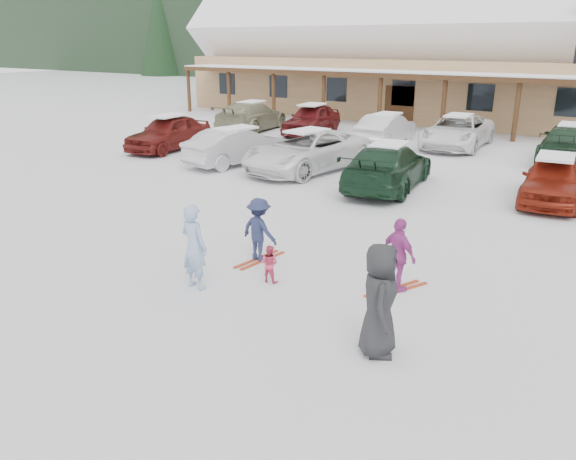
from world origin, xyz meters
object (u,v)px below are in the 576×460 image
Objects in this scene: adult_skier at (194,247)px; parked_car_8 at (312,119)px; bystander_dark at (379,300)px; lamp_post at (575,61)px; parked_car_7 at (251,116)px; day_lodge at (405,52)px; child_navy at (259,230)px; child_magenta at (399,255)px; parked_car_9 at (386,129)px; toddler_red at (269,264)px; parked_car_10 at (457,131)px; parked_car_0 at (169,133)px; parked_car_4 at (553,179)px; parked_car_2 at (307,151)px; parked_car_3 at (388,166)px; parked_car_11 at (570,144)px; parked_car_1 at (236,146)px.

parked_car_8 is (-8.44, 17.68, -0.09)m from adult_skier.
lamp_post is at bearing -24.60° from bystander_dark.
day_lodge is at bearing -117.22° from parked_car_7.
parked_car_7 is at bearing -45.48° from child_navy.
adult_skier is 0.38× the size of parked_car_8.
child_navy is (0.16, 1.87, -0.14)m from adult_skier.
child_magenta is 0.35× the size of parked_car_9.
parked_car_9 is at bearing -79.53° from toddler_red.
child_magenta is at bearing -79.36° from parked_car_10.
child_navy is at bearing -72.68° from day_lodge.
parked_car_0 is 6.62m from parked_car_7.
parked_car_10 is at bearing -82.62° from adult_skier.
child_navy is 15.99m from parked_car_9.
parked_car_8 is (-12.98, 6.99, 0.06)m from parked_car_4.
adult_skier is at bearing 55.38° from child_magenta.
parked_car_4 is 0.92× the size of parked_car_8.
bystander_dark is at bearing 150.37° from toddler_red.
lamp_post reaches higher than parked_car_10.
parked_car_3 is at bearing -3.49° from parked_car_2.
lamp_post is 15.49m from parked_car_2.
child_navy is 3.19m from child_magenta.
bystander_dark is 19.00m from parked_car_10.
parked_car_0 is (-13.99, -13.58, -2.98)m from lamp_post.
parked_car_0 is at bearing -99.79° from day_lodge.
adult_skier reaches higher than parked_car_7.
lamp_post is 14.99m from parked_car_3.
adult_skier is 0.38× the size of parked_car_0.
parked_car_0 is at bearing -146.97° from parked_car_10.
parked_car_0 is 1.06× the size of parked_car_9.
parked_car_8 is 0.85× the size of parked_car_10.
lamp_post is 4.51× the size of child_magenta.
child_magenta is at bearing -10.93° from bystander_dark.
day_lodge is 4.37× the size of lamp_post.
parked_car_4 is at bearing -54.56° from day_lodge.
parked_car_0 is at bearing 20.96° from parked_car_11.
lamp_post reaches higher than parked_car_4.
lamp_post is at bearing -101.04° from toddler_red.
day_lodge is 6.68× the size of parked_car_1.
parked_car_7 is at bearing -50.44° from adult_skier.
parked_car_9 is at bearing -169.31° from parked_car_10.
bystander_dark is 19.29m from parked_car_9.
day_lodge reaches higher than parked_car_8.
parked_car_0 is at bearing 84.36° from parked_car_7.
day_lodge is at bearing -66.72° from child_navy.
day_lodge is at bearing -4.80° from bystander_dark.
parked_car_3 is (6.58, -0.13, 0.02)m from parked_car_1.
lamp_post is 1.31× the size of parked_car_3.
toddler_red is at bearing -54.15° from parked_car_2.
parked_car_2 is 8.55m from parked_car_10.
parked_car_4 is (4.54, 10.69, -0.15)m from adult_skier.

